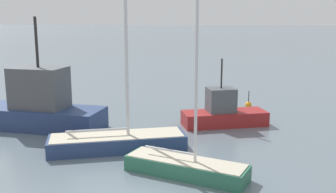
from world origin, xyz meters
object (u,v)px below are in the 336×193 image
(sailboat_1, at_px, (186,165))
(channel_buoy_0, at_px, (248,105))
(fishing_boat_3, at_px, (223,113))
(fishing_boat_2, at_px, (37,107))
(sailboat_4, at_px, (118,140))

(sailboat_1, distance_m, channel_buoy_0, 14.48)
(sailboat_1, relative_size, fishing_boat_3, 1.61)
(sailboat_1, distance_m, fishing_boat_2, 12.12)
(sailboat_4, bearing_deg, fishing_boat_3, 26.30)
(channel_buoy_0, bearing_deg, fishing_boat_2, -151.79)
(fishing_boat_2, bearing_deg, fishing_boat_3, 16.80)
(fishing_boat_2, bearing_deg, sailboat_1, -26.39)
(sailboat_4, height_order, channel_buoy_0, sailboat_4)
(sailboat_1, height_order, fishing_boat_3, sailboat_1)
(fishing_boat_2, height_order, channel_buoy_0, fishing_boat_2)
(fishing_boat_2, relative_size, fishing_boat_3, 1.58)
(sailboat_4, xyz_separation_m, channel_buoy_0, (7.64, 10.96, -0.29))
(fishing_boat_2, xyz_separation_m, fishing_boat_3, (11.86, 2.15, -0.54))
(fishing_boat_2, relative_size, channel_buoy_0, 6.77)
(sailboat_4, height_order, fishing_boat_3, sailboat_4)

